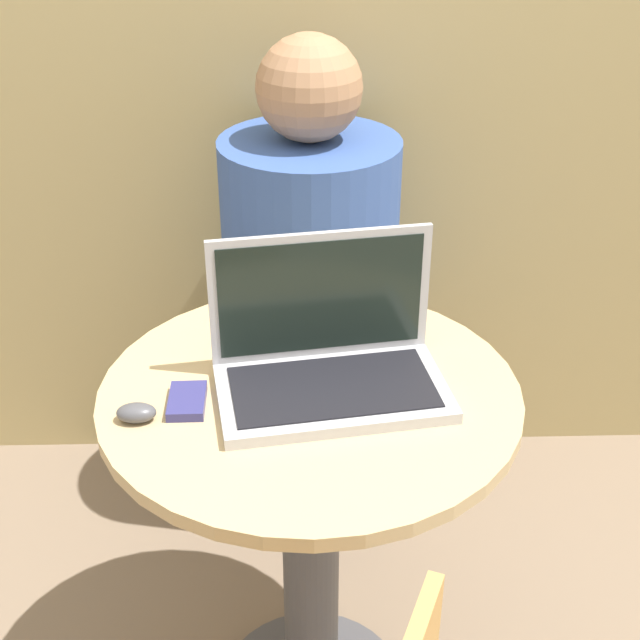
# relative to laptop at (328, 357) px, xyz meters

# --- Properties ---
(round_table) EXTENTS (0.69, 0.69, 0.75)m
(round_table) POSITION_rel_laptop_xyz_m (-0.03, -0.01, -0.29)
(round_table) COLOR #4C4C51
(round_table) RESTS_ON ground_plane
(laptop) EXTENTS (0.39, 0.27, 0.24)m
(laptop) POSITION_rel_laptop_xyz_m (0.00, 0.00, 0.00)
(laptop) COLOR #B7B7BC
(laptop) RESTS_ON round_table
(cell_phone) EXTENTS (0.06, 0.09, 0.02)m
(cell_phone) POSITION_rel_laptop_xyz_m (-0.23, -0.05, -0.05)
(cell_phone) COLOR navy
(cell_phone) RESTS_ON round_table
(computer_mouse) EXTENTS (0.06, 0.04, 0.03)m
(computer_mouse) POSITION_rel_laptop_xyz_m (-0.30, -0.09, -0.04)
(computer_mouse) COLOR #4C4C51
(computer_mouse) RESTS_ON round_table
(person_seated) EXTENTS (0.40, 0.62, 1.19)m
(person_seated) POSITION_rel_laptop_xyz_m (-0.02, 0.68, -0.32)
(person_seated) COLOR brown
(person_seated) RESTS_ON ground_plane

